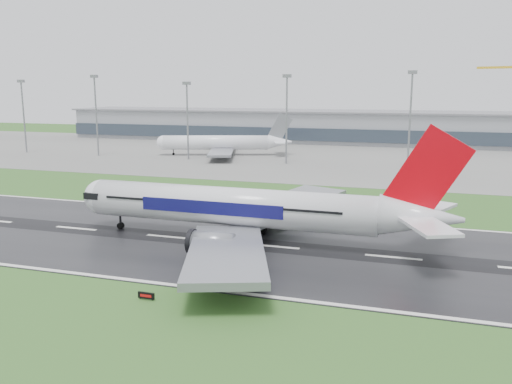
% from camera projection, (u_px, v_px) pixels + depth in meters
% --- Properties ---
extents(ground, '(520.00, 520.00, 0.00)m').
position_uv_depth(ground, '(76.00, 229.00, 103.16)').
color(ground, '#29541E').
rests_on(ground, ground).
extents(runway, '(400.00, 45.00, 0.10)m').
position_uv_depth(runway, '(76.00, 229.00, 103.15)').
color(runway, black).
rests_on(runway, ground).
extents(apron, '(400.00, 130.00, 0.08)m').
position_uv_depth(apron, '(262.00, 154.00, 220.17)').
color(apron, slate).
rests_on(apron, ground).
extents(terminal, '(240.00, 36.00, 15.00)m').
position_uv_depth(terminal, '(295.00, 126.00, 274.90)').
color(terminal, gray).
rests_on(terminal, ground).
extents(main_airliner, '(69.66, 66.39, 20.43)m').
position_uv_depth(main_airliner, '(255.00, 185.00, 92.61)').
color(main_airliner, silver).
rests_on(main_airliner, runway).
extents(parked_airliner, '(69.14, 66.62, 16.41)m').
position_uv_depth(parked_airliner, '(222.00, 135.00, 214.86)').
color(parked_airliner, white).
rests_on(parked_airliner, apron).
extents(runway_sign, '(2.30, 0.75, 1.04)m').
position_uv_depth(runway_sign, '(146.00, 296.00, 68.43)').
color(runway_sign, black).
rests_on(runway_sign, ground).
extents(floodmast_0, '(0.64, 0.64, 29.19)m').
position_uv_depth(floodmast_0, '(24.00, 118.00, 222.53)').
color(floodmast_0, gray).
rests_on(floodmast_0, ground).
extents(floodmast_1, '(0.64, 0.64, 30.92)m').
position_uv_depth(floodmast_1, '(96.00, 117.00, 211.97)').
color(floodmast_1, gray).
rests_on(floodmast_1, ground).
extents(floodmast_2, '(0.64, 0.64, 28.13)m').
position_uv_depth(floodmast_2, '(188.00, 123.00, 200.51)').
color(floodmast_2, gray).
rests_on(floodmast_2, ground).
extents(floodmast_3, '(0.64, 0.64, 30.53)m').
position_uv_depth(floodmast_3, '(287.00, 121.00, 188.91)').
color(floodmast_3, gray).
rests_on(floodmast_3, ground).
extents(floodmast_4, '(0.64, 0.64, 31.44)m').
position_uv_depth(floodmast_4, '(410.00, 122.00, 176.36)').
color(floodmast_4, gray).
rests_on(floodmast_4, ground).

